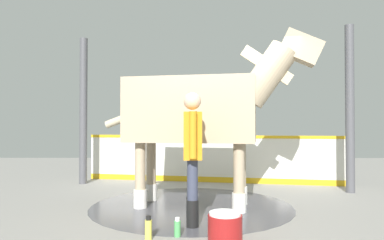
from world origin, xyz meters
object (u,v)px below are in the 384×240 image
(wash_bucket, at_px, (225,227))
(handler, at_px, (192,148))
(bottle_shampoo, at_px, (148,229))
(horse, at_px, (200,111))
(bottle_spray, at_px, (177,228))

(wash_bucket, bearing_deg, handler, -62.26)
(handler, height_order, bottle_shampoo, handler)
(handler, xyz_separation_m, wash_bucket, (-0.35, 0.66, -0.79))
(horse, distance_m, bottle_spray, 2.02)
(bottle_shampoo, distance_m, bottle_spray, 0.33)
(horse, bearing_deg, bottle_shampoo, -99.78)
(horse, bearing_deg, handler, -86.05)
(wash_bucket, height_order, bottle_spray, wash_bucket)
(horse, relative_size, wash_bucket, 9.17)
(horse, xyz_separation_m, bottle_shampoo, (0.58, 1.58, -1.34))
(wash_bucket, relative_size, bottle_shampoo, 1.41)
(bottle_shampoo, bearing_deg, handler, -128.50)
(wash_bucket, height_order, bottle_shampoo, wash_bucket)
(bottle_shampoo, relative_size, bottle_spray, 1.22)
(wash_bucket, xyz_separation_m, bottle_spray, (0.51, -0.18, -0.06))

